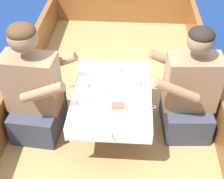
% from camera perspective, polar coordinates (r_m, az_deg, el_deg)
% --- Properties ---
extents(ground_plane, '(60.00, 60.00, 0.00)m').
position_cam_1_polar(ground_plane, '(3.03, 0.17, -9.94)').
color(ground_plane, navy).
extents(boat_deck, '(1.80, 3.69, 0.36)m').
position_cam_1_polar(boat_deck, '(2.89, 0.18, -7.65)').
color(boat_deck, '#A87F4C').
rests_on(boat_deck, ground_plane).
extents(gunwale_port, '(0.06, 3.69, 0.35)m').
position_cam_1_polar(gunwale_port, '(2.82, -17.75, -1.55)').
color(gunwale_port, brown).
rests_on(gunwale_port, boat_deck).
extents(gunwale_starboard, '(0.06, 3.69, 0.35)m').
position_cam_1_polar(gunwale_starboard, '(2.75, 18.65, -3.07)').
color(gunwale_starboard, brown).
rests_on(gunwale_starboard, boat_deck).
extents(bow_coaming, '(1.68, 0.06, 0.41)m').
position_cam_1_polar(bow_coaming, '(4.15, 1.77, 14.89)').
color(bow_coaming, brown).
rests_on(bow_coaming, boat_deck).
extents(cockpit_table, '(0.60, 0.83, 0.42)m').
position_cam_1_polar(cockpit_table, '(2.40, 0.00, -1.19)').
color(cockpit_table, '#B2B2B7').
rests_on(cockpit_table, boat_deck).
extents(person_port, '(0.55, 0.48, 0.98)m').
position_cam_1_polar(person_port, '(2.47, -14.00, -0.47)').
color(person_port, '#333847').
rests_on(person_port, boat_deck).
extents(person_starboard, '(0.54, 0.47, 0.94)m').
position_cam_1_polar(person_starboard, '(2.51, 13.88, -0.67)').
color(person_starboard, '#333847').
rests_on(person_starboard, boat_deck).
extents(plate_sandwich, '(0.20, 0.20, 0.01)m').
position_cam_1_polar(plate_sandwich, '(2.21, 1.05, -3.83)').
color(plate_sandwich, silver).
rests_on(plate_sandwich, cockpit_table).
extents(plate_bread, '(0.17, 0.17, 0.01)m').
position_cam_1_polar(plate_bread, '(2.60, 4.54, 3.66)').
color(plate_bread, silver).
rests_on(plate_bread, cockpit_table).
extents(sandwich, '(0.11, 0.08, 0.05)m').
position_cam_1_polar(sandwich, '(2.19, 1.06, -3.31)').
color(sandwich, '#E0BC7F').
rests_on(sandwich, plate_sandwich).
extents(bowl_port_near, '(0.15, 0.15, 0.04)m').
position_cam_1_polar(bowl_port_near, '(2.44, 3.53, 1.43)').
color(bowl_port_near, silver).
rests_on(bowl_port_near, cockpit_table).
extents(bowl_starboard_near, '(0.12, 0.12, 0.04)m').
position_cam_1_polar(bowl_starboard_near, '(2.38, -2.41, 0.37)').
color(bowl_starboard_near, silver).
rests_on(bowl_starboard_near, cockpit_table).
extents(coffee_cup_port, '(0.09, 0.07, 0.07)m').
position_cam_1_polar(coffee_cup_port, '(2.26, -5.28, -1.89)').
color(coffee_cup_port, silver).
rests_on(coffee_cup_port, cockpit_table).
extents(coffee_cup_starboard, '(0.10, 0.07, 0.06)m').
position_cam_1_polar(coffee_cup_starboard, '(2.54, -2.39, 3.54)').
color(coffee_cup_starboard, silver).
rests_on(coffee_cup_starboard, cockpit_table).
extents(coffee_cup_center, '(0.09, 0.07, 0.07)m').
position_cam_1_polar(coffee_cup_center, '(2.56, 0.87, 3.99)').
color(coffee_cup_center, silver).
rests_on(coffee_cup_center, cockpit_table).
extents(tin_can, '(0.07, 0.07, 0.05)m').
position_cam_1_polar(tin_can, '(2.45, -0.85, 1.87)').
color(tin_can, silver).
rests_on(tin_can, cockpit_table).
extents(utensil_spoon_port, '(0.10, 0.15, 0.01)m').
position_cam_1_polar(utensil_spoon_port, '(2.21, -4.22, -4.20)').
color(utensil_spoon_port, silver).
rests_on(utensil_spoon_port, cockpit_table).
extents(utensil_fork_port, '(0.16, 0.09, 0.00)m').
position_cam_1_polar(utensil_fork_port, '(2.24, 6.34, -3.55)').
color(utensil_fork_port, silver).
rests_on(utensil_fork_port, cockpit_table).
extents(utensil_knife_starboard, '(0.02, 0.17, 0.00)m').
position_cam_1_polar(utensil_knife_starboard, '(2.11, -0.32, -6.62)').
color(utensil_knife_starboard, silver).
rests_on(utensil_knife_starboard, cockpit_table).
extents(utensil_knife_port, '(0.17, 0.02, 0.00)m').
position_cam_1_polar(utensil_knife_port, '(2.25, 4.63, -3.29)').
color(utensil_knife_port, silver).
rests_on(utensil_knife_port, cockpit_table).
extents(utensil_fork_starboard, '(0.17, 0.04, 0.00)m').
position_cam_1_polar(utensil_fork_starboard, '(2.43, -5.40, 0.66)').
color(utensil_fork_starboard, silver).
rests_on(utensil_fork_starboard, cockpit_table).
extents(utensil_spoon_center, '(0.12, 0.14, 0.01)m').
position_cam_1_polar(utensil_spoon_center, '(2.29, -2.26, -2.15)').
color(utensil_spoon_center, silver).
rests_on(utensil_spoon_center, cockpit_table).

